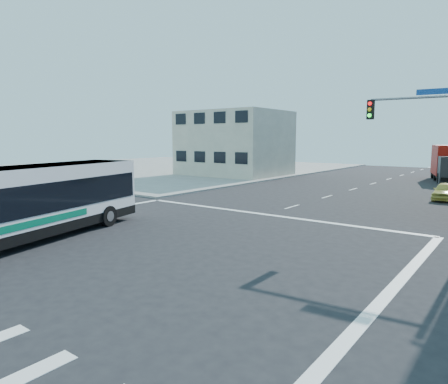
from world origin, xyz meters
The scene contains 7 objects.
ground centered at (0.00, 0.00, 0.00)m, with size 120.00×120.00×0.00m, color black.
sidewalk_nw centered at (-35.00, 35.00, 0.07)m, with size 50.00×50.00×0.15m, color gray.
building_west centered at (-17.02, 29.98, 4.01)m, with size 12.06×10.06×8.00m.
signal_mast_ne centered at (9.08, 10.62, 4.98)m, with size 7.91×1.13×8.07m.
transit_bus centered at (-5.15, -2.61, 1.84)m, with size 5.71×12.96×3.76m.
box_truck centered at (5.75, 38.27, 1.90)m, with size 4.71×9.04×3.91m.
parked_car centered at (7.82, 22.83, 0.67)m, with size 1.57×3.91×1.33m, color #DBCE5D.
Camera 1 is at (12.45, -11.17, 4.58)m, focal length 32.00 mm.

